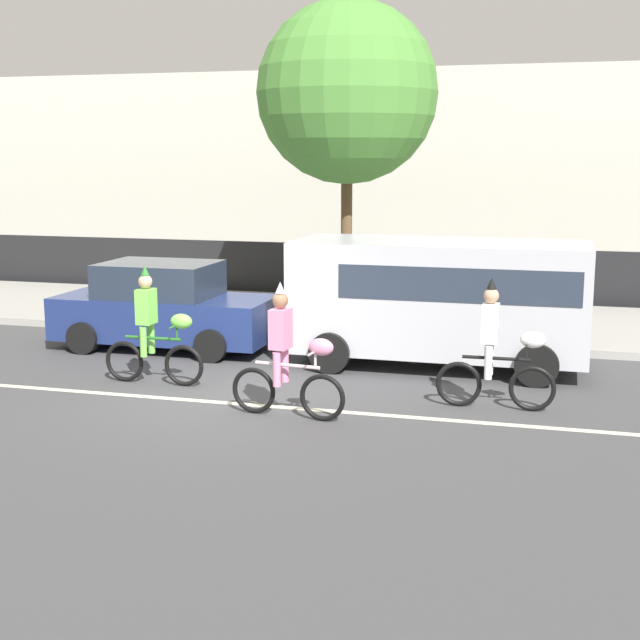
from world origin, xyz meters
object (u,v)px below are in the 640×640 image
at_px(parade_cyclist_lime, 154,333).
at_px(parade_cyclist_pink, 288,359).
at_px(parade_cyclist_zebra, 497,352).
at_px(parked_car_navy, 164,308).
at_px(parked_van_silver, 444,294).

relative_size(parade_cyclist_lime, parade_cyclist_pink, 1.00).
bearing_deg(parade_cyclist_zebra, parked_car_navy, 158.62).
relative_size(parade_cyclist_lime, parade_cyclist_zebra, 1.00).
height_order(parade_cyclist_pink, parade_cyclist_zebra, same).
bearing_deg(parade_cyclist_lime, parked_van_silver, 29.56).
bearing_deg(parade_cyclist_pink, parked_car_navy, 134.38).
relative_size(parade_cyclist_zebra, parked_car_navy, 0.47).
height_order(parade_cyclist_zebra, parked_van_silver, parked_van_silver).
distance_m(parade_cyclist_pink, parked_car_navy, 5.19).
bearing_deg(parked_van_silver, parade_cyclist_pink, -114.76).
xyz_separation_m(parade_cyclist_lime, parade_cyclist_zebra, (5.40, 0.00, 0.00)).
bearing_deg(parked_van_silver, parade_cyclist_lime, -150.44).
relative_size(parade_cyclist_zebra, parked_van_silver, 0.38).
distance_m(parade_cyclist_lime, parade_cyclist_zebra, 5.40).
height_order(parade_cyclist_lime, parade_cyclist_zebra, same).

